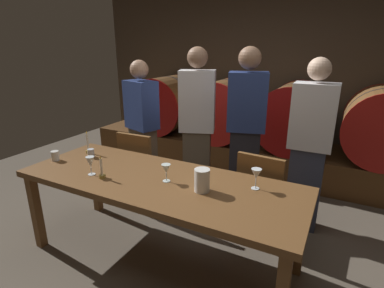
# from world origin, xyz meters

# --- Properties ---
(ground_plane) EXTENTS (7.37, 7.37, 0.00)m
(ground_plane) POSITION_xyz_m (0.00, 0.00, 0.00)
(ground_plane) COLOR brown
(back_wall) EXTENTS (5.67, 0.24, 2.57)m
(back_wall) POSITION_xyz_m (0.00, 2.63, 1.28)
(back_wall) COLOR #473A2D
(back_wall) RESTS_ON ground
(barrel_shelf) EXTENTS (5.10, 0.90, 0.42)m
(barrel_shelf) POSITION_xyz_m (0.00, 2.08, 0.21)
(barrel_shelf) COLOR brown
(barrel_shelf) RESTS_ON ground
(wine_barrel_far_left) EXTENTS (0.87, 0.91, 0.87)m
(wine_barrel_far_left) POSITION_xyz_m (-1.46, 2.08, 0.85)
(wine_barrel_far_left) COLOR brown
(wine_barrel_far_left) RESTS_ON barrel_shelf
(wine_barrel_center_left) EXTENTS (0.87, 0.91, 0.87)m
(wine_barrel_center_left) POSITION_xyz_m (-0.48, 2.08, 0.85)
(wine_barrel_center_left) COLOR brown
(wine_barrel_center_left) RESTS_ON barrel_shelf
(wine_barrel_center_right) EXTENTS (0.87, 0.91, 0.87)m
(wine_barrel_center_right) POSITION_xyz_m (0.49, 2.08, 0.85)
(wine_barrel_center_right) COLOR brown
(wine_barrel_center_right) RESTS_ON barrel_shelf
(wine_barrel_far_right) EXTENTS (0.87, 0.91, 0.87)m
(wine_barrel_far_right) POSITION_xyz_m (1.49, 2.08, 0.85)
(wine_barrel_far_right) COLOR brown
(wine_barrel_far_right) RESTS_ON barrel_shelf
(dining_table) EXTENTS (2.28, 0.84, 0.74)m
(dining_table) POSITION_xyz_m (-0.15, -0.19, 0.67)
(dining_table) COLOR brown
(dining_table) RESTS_ON ground
(chair_left) EXTENTS (0.41, 0.41, 0.88)m
(chair_left) POSITION_xyz_m (-0.80, 0.45, 0.49)
(chair_left) COLOR brown
(chair_left) RESTS_ON ground
(chair_right) EXTENTS (0.43, 0.43, 0.88)m
(chair_right) POSITION_xyz_m (0.53, 0.43, 0.49)
(chair_right) COLOR brown
(chair_right) RESTS_ON ground
(guest_far_left) EXTENTS (0.44, 0.35, 1.59)m
(guest_far_left) POSITION_xyz_m (-1.03, 0.80, 0.81)
(guest_far_left) COLOR brown
(guest_far_left) RESTS_ON ground
(guest_center_left) EXTENTS (0.44, 0.36, 1.73)m
(guest_center_left) POSITION_xyz_m (-0.36, 0.92, 0.89)
(guest_center_left) COLOR brown
(guest_center_left) RESTS_ON ground
(guest_center_right) EXTENTS (0.43, 0.34, 1.73)m
(guest_center_right) POSITION_xyz_m (0.20, 0.92, 0.90)
(guest_center_right) COLOR black
(guest_center_right) RESTS_ON ground
(guest_far_right) EXTENTS (0.38, 0.24, 1.65)m
(guest_far_right) POSITION_xyz_m (0.83, 0.88, 0.84)
(guest_far_right) COLOR #33384C
(guest_far_right) RESTS_ON ground
(candle_left) EXTENTS (0.05, 0.05, 0.22)m
(candle_left) POSITION_xyz_m (-1.08, 0.00, 0.81)
(candle_left) COLOR olive
(candle_left) RESTS_ON dining_table
(candle_right) EXTENTS (0.05, 0.05, 0.19)m
(candle_right) POSITION_xyz_m (-0.55, -0.38, 0.79)
(candle_right) COLOR olive
(candle_right) RESTS_ON dining_table
(pitcher) EXTENTS (0.11, 0.11, 0.17)m
(pitcher) POSITION_xyz_m (0.24, -0.21, 0.83)
(pitcher) COLOR white
(pitcher) RESTS_ON dining_table
(wine_glass_left) EXTENTS (0.07, 0.07, 0.15)m
(wine_glass_left) POSITION_xyz_m (-0.67, -0.37, 0.85)
(wine_glass_left) COLOR white
(wine_glass_left) RESTS_ON dining_table
(wine_glass_center) EXTENTS (0.07, 0.07, 0.14)m
(wine_glass_center) POSITION_xyz_m (-0.07, -0.19, 0.84)
(wine_glass_center) COLOR silver
(wine_glass_center) RESTS_ON dining_table
(wine_glass_right) EXTENTS (0.08, 0.08, 0.16)m
(wine_glass_right) POSITION_xyz_m (0.57, 0.00, 0.86)
(wine_glass_right) COLOR white
(wine_glass_right) RESTS_ON dining_table
(cup_left) EXTENTS (0.07, 0.07, 0.09)m
(cup_left) POSITION_xyz_m (-1.20, -0.29, 0.79)
(cup_left) COLOR white
(cup_left) RESTS_ON dining_table
(cup_right) EXTENTS (0.06, 0.06, 0.08)m
(cup_right) POSITION_xyz_m (-0.97, -0.07, 0.78)
(cup_right) COLOR silver
(cup_right) RESTS_ON dining_table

